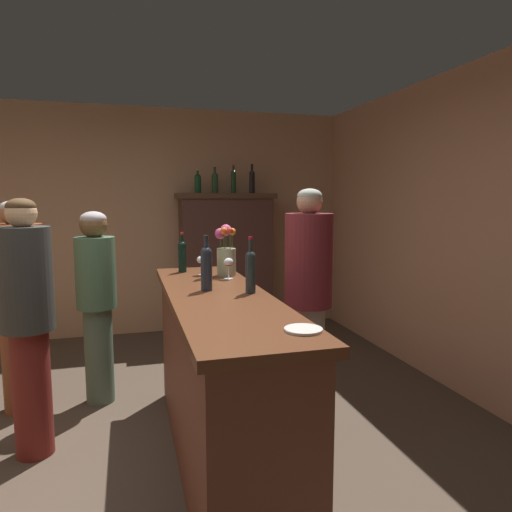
# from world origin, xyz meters

# --- Properties ---
(floor) EXTENTS (7.54, 7.54, 0.00)m
(floor) POSITION_xyz_m (0.00, 0.00, 0.00)
(floor) COLOR #4B3C2F
(floor) RESTS_ON ground
(wall_back) EXTENTS (5.60, 0.12, 2.65)m
(wall_back) POSITION_xyz_m (0.00, 2.96, 1.33)
(wall_back) COLOR tan
(wall_back) RESTS_ON ground
(wall_right) EXTENTS (0.12, 5.92, 2.65)m
(wall_right) POSITION_xyz_m (2.80, 0.00, 1.33)
(wall_right) COLOR tan
(wall_right) RESTS_ON ground
(bar_counter) EXTENTS (0.58, 2.20, 1.05)m
(bar_counter) POSITION_xyz_m (0.65, -0.06, 0.53)
(bar_counter) COLOR brown
(bar_counter) RESTS_ON ground
(display_cabinet) EXTENTS (1.13, 0.47, 1.66)m
(display_cabinet) POSITION_xyz_m (1.26, 2.64, 0.87)
(display_cabinet) COLOR #432922
(display_cabinet) RESTS_ON ground
(wine_bottle_syrah) EXTENTS (0.07, 0.07, 0.34)m
(wine_bottle_syrah) POSITION_xyz_m (0.60, 0.06, 1.20)
(wine_bottle_syrah) COLOR #232A36
(wine_bottle_syrah) RESTS_ON bar_counter
(wine_bottle_riesling) EXTENTS (0.07, 0.07, 0.29)m
(wine_bottle_riesling) POSITION_xyz_m (0.68, 0.50, 1.17)
(wine_bottle_riesling) COLOR #234C30
(wine_bottle_riesling) RESTS_ON bar_counter
(wine_bottle_merlot) EXTENTS (0.06, 0.06, 0.34)m
(wine_bottle_merlot) POSITION_xyz_m (0.84, -0.09, 1.19)
(wine_bottle_merlot) COLOR #232E30
(wine_bottle_merlot) RESTS_ON bar_counter
(wine_bottle_rose) EXTENTS (0.06, 0.06, 0.30)m
(wine_bottle_rose) POSITION_xyz_m (0.54, 0.82, 1.18)
(wine_bottle_rose) COLOR black
(wine_bottle_rose) RESTS_ON bar_counter
(wine_glass_front) EXTENTS (0.08, 0.08, 0.14)m
(wine_glass_front) POSITION_xyz_m (0.67, 0.64, 1.15)
(wine_glass_front) COLOR white
(wine_glass_front) RESTS_ON bar_counter
(wine_glass_mid) EXTENTS (0.07, 0.07, 0.15)m
(wine_glass_mid) POSITION_xyz_m (0.82, 0.42, 1.16)
(wine_glass_mid) COLOR white
(wine_glass_mid) RESTS_ON bar_counter
(flower_arrangement) EXTENTS (0.15, 0.15, 0.37)m
(flower_arrangement) POSITION_xyz_m (0.83, 0.59, 1.21)
(flower_arrangement) COLOR tan
(flower_arrangement) RESTS_ON bar_counter
(cheese_plate) EXTENTS (0.16, 0.16, 0.01)m
(cheese_plate) POSITION_xyz_m (0.85, -0.91, 1.05)
(cheese_plate) COLOR white
(cheese_plate) RESTS_ON bar_counter
(display_bottle_left) EXTENTS (0.07, 0.07, 0.27)m
(display_bottle_left) POSITION_xyz_m (0.94, 2.64, 1.79)
(display_bottle_left) COLOR #143E21
(display_bottle_left) RESTS_ON display_cabinet
(display_bottle_midleft) EXTENTS (0.07, 0.07, 0.30)m
(display_bottle_midleft) POSITION_xyz_m (1.14, 2.64, 1.80)
(display_bottle_midleft) COLOR #1E3C23
(display_bottle_midleft) RESTS_ON display_cabinet
(display_bottle_center) EXTENTS (0.06, 0.06, 0.33)m
(display_bottle_center) POSITION_xyz_m (1.36, 2.64, 1.81)
(display_bottle_center) COLOR #18371C
(display_bottle_center) RESTS_ON display_cabinet
(display_bottle_midright) EXTENTS (0.07, 0.07, 0.34)m
(display_bottle_midright) POSITION_xyz_m (1.58, 2.64, 1.82)
(display_bottle_midright) COLOR black
(display_bottle_midright) RESTS_ON display_cabinet
(patron_redhead) EXTENTS (0.39, 0.39, 1.59)m
(patron_redhead) POSITION_xyz_m (-0.65, 1.03, 0.86)
(patron_redhead) COLOR brown
(patron_redhead) RESTS_ON ground
(patron_in_grey) EXTENTS (0.31, 0.31, 1.61)m
(patron_in_grey) POSITION_xyz_m (-0.46, 0.33, 0.89)
(patron_in_grey) COLOR maroon
(patron_in_grey) RESTS_ON ground
(patron_by_cabinet) EXTENTS (0.30, 0.30, 1.51)m
(patron_by_cabinet) POSITION_xyz_m (-0.10, 1.03, 0.85)
(patron_by_cabinet) COLOR #4E6752
(patron_by_cabinet) RESTS_ON ground
(bartender) EXTENTS (0.33, 0.33, 1.67)m
(bartender) POSITION_xyz_m (1.36, 0.28, 0.92)
(bartender) COLOR #9A9688
(bartender) RESTS_ON ground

